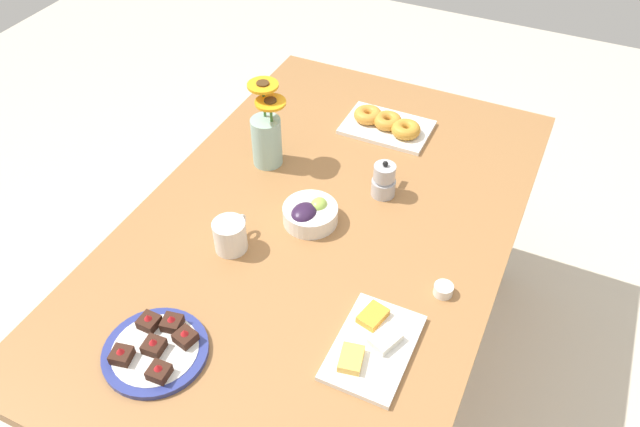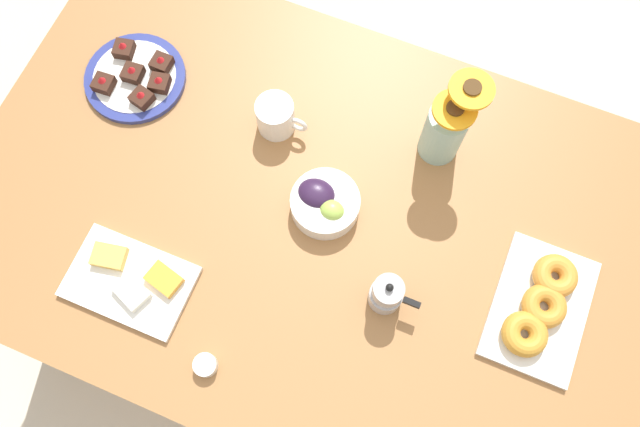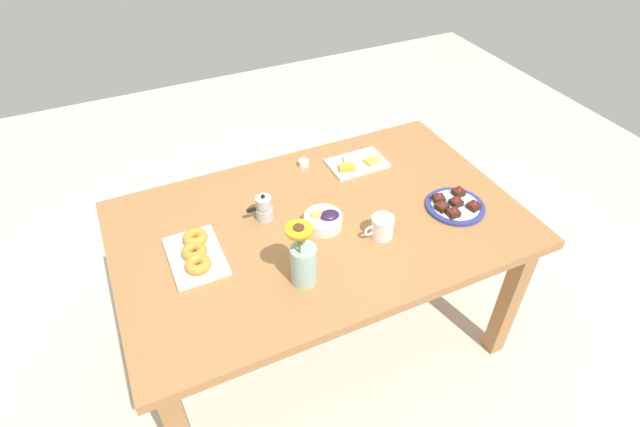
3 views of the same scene
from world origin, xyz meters
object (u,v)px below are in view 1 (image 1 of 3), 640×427
Objects in this scene: coffee_mug at (230,235)px; dessert_plate at (156,350)px; croissant_platter at (387,124)px; jam_cup_honey at (443,289)px; dining_table at (320,246)px; cheese_platter at (373,345)px; flower_vase at (267,137)px; moka_pot at (384,181)px; grape_bowl at (309,214)px.

coffee_mug is 0.51× the size of dessert_plate.
croissant_platter is 5.83× the size of jam_cup_honey.
jam_cup_honey is at bearing -104.03° from dining_table.
croissant_platter is at bearing 18.44° from cheese_platter.
dining_table is 5.97× the size of flower_vase.
moka_pot is at bearing 42.94° from jam_cup_honey.
coffee_mug is at bearing 142.40° from moka_pot.
croissant_platter reaches higher than jam_cup_honey.
cheese_platter is 0.24m from jam_cup_honey.
flower_vase reaches higher than grape_bowl.
grape_bowl is 0.50m from croissant_platter.
dessert_plate reaches higher than croissant_platter.
cheese_platter is 0.93× the size of croissant_platter.
dining_table is 0.12m from grape_bowl.
cheese_platter reaches higher than jam_cup_honey.
dining_table is 0.40m from jam_cup_honey.
dessert_plate is 0.89× the size of flower_vase.
dessert_plate is (-1.03, 0.17, -0.01)m from croissant_platter.
cheese_platter is at bearing -135.10° from grape_bowl.
croissant_platter is 1.05m from dessert_plate.
dining_table is 10.55× the size of grape_bowl.
dessert_plate is 0.73m from flower_vase.
dining_table is 0.57m from dessert_plate.
dessert_plate is at bearing 163.59° from dining_table.
dining_table is at bearing 75.97° from jam_cup_honey.
coffee_mug is at bearing -166.58° from flower_vase.
grape_bowl reaches higher than croissant_platter.
cheese_platter is 1.09× the size of dessert_plate.
dessert_plate reaches higher than cheese_platter.
jam_cup_honey is at bearing -137.06° from moka_pot.
jam_cup_honey is (0.22, -0.10, 0.00)m from cheese_platter.
jam_cup_honey is (-0.09, -0.41, -0.01)m from grape_bowl.
coffee_mug is 0.43× the size of croissant_platter.
dining_table is 33.33× the size of jam_cup_honey.
grape_bowl is 0.54× the size of croissant_platter.
dessert_plate reaches higher than jam_cup_honey.
flower_vase is at bearing 66.50° from jam_cup_honey.
grape_bowl is 0.57× the size of flower_vase.
flower_vase is 0.38m from moka_pot.
grape_bowl is 0.63× the size of dessert_plate.
jam_cup_honey is 0.20× the size of dessert_plate.
croissant_platter is 2.35× the size of moka_pot.
moka_pot is (-0.30, -0.10, 0.03)m from croissant_platter.
croissant_platter is 1.04× the size of flower_vase.
cheese_platter is 0.49m from dessert_plate.
coffee_mug is 0.80× the size of grape_bowl.
moka_pot reaches higher than dessert_plate.
grape_bowl is at bearing 175.60° from croissant_platter.
coffee_mug is 0.45× the size of flower_vase.
jam_cup_honey is 0.70m from flower_vase.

